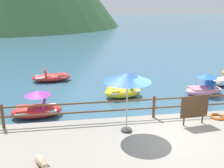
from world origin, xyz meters
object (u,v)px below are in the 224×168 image
at_px(dog_resting, 41,162).
at_px(pedal_boat_4, 37,108).
at_px(pedal_boat_3, 52,77).
at_px(sign_board, 194,107).
at_px(beach_umbrella, 127,78).
at_px(pedal_boat_1, 204,88).
at_px(life_ring, 218,117).
at_px(pedal_boat_2, 123,91).

xyz_separation_m(dog_resting, pedal_boat_4, (-0.67, 4.64, -0.11)).
bearing_deg(pedal_boat_3, sign_board, -55.36).
relative_size(beach_umbrella, pedal_boat_3, 0.85).
height_order(sign_board, pedal_boat_1, sign_board).
bearing_deg(sign_board, beach_umbrella, -176.77).
height_order(life_ring, pedal_boat_4, pedal_boat_4).
bearing_deg(pedal_boat_2, sign_board, -68.56).
xyz_separation_m(beach_umbrella, dog_resting, (-2.91, -1.77, -1.92)).
xyz_separation_m(beach_umbrella, life_ring, (4.00, 0.59, -2.00)).
bearing_deg(dog_resting, pedal_boat_3, 91.96).
bearing_deg(sign_board, pedal_boat_2, 111.44).
bearing_deg(pedal_boat_4, beach_umbrella, -38.74).
distance_m(sign_board, beach_umbrella, 3.01).
bearing_deg(pedal_boat_1, pedal_boat_3, 154.14).
relative_size(pedal_boat_2, pedal_boat_3, 0.88).
bearing_deg(life_ring, pedal_boat_4, 163.24).
height_order(dog_resting, pedal_boat_1, pedal_boat_1).
bearing_deg(sign_board, pedal_boat_3, 124.64).
bearing_deg(pedal_boat_3, life_ring, -48.46).
relative_size(pedal_boat_1, pedal_boat_2, 1.03).
xyz_separation_m(pedal_boat_2, pedal_boat_4, (-4.42, -2.02, 0.10)).
bearing_deg(pedal_boat_3, pedal_boat_1, -25.86).
xyz_separation_m(pedal_boat_3, pedal_boat_4, (-0.31, -5.93, 0.14)).
relative_size(dog_resting, pedal_boat_4, 0.44).
height_order(beach_umbrella, life_ring, beach_umbrella).
relative_size(life_ring, pedal_boat_1, 0.26).
relative_size(sign_board, dog_resting, 1.16).
xyz_separation_m(sign_board, pedal_boat_1, (2.78, 4.40, -0.73)).
height_order(sign_board, pedal_boat_4, sign_board).
distance_m(beach_umbrella, pedal_boat_4, 5.02).
relative_size(pedal_boat_1, pedal_boat_4, 1.01).
distance_m(life_ring, pedal_boat_4, 7.92).
height_order(dog_resting, pedal_boat_2, pedal_boat_2).
height_order(sign_board, beach_umbrella, beach_umbrella).
bearing_deg(beach_umbrella, pedal_boat_4, 141.26).
xyz_separation_m(life_ring, pedal_boat_2, (-3.16, 4.30, -0.13)).
bearing_deg(pedal_boat_4, dog_resting, -81.83).
bearing_deg(life_ring, pedal_boat_3, 131.54).
xyz_separation_m(sign_board, life_ring, (1.30, 0.44, -0.68)).
bearing_deg(pedal_boat_2, pedal_boat_1, -4.17).
bearing_deg(dog_resting, beach_umbrella, 31.28).
relative_size(sign_board, beach_umbrella, 0.53).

